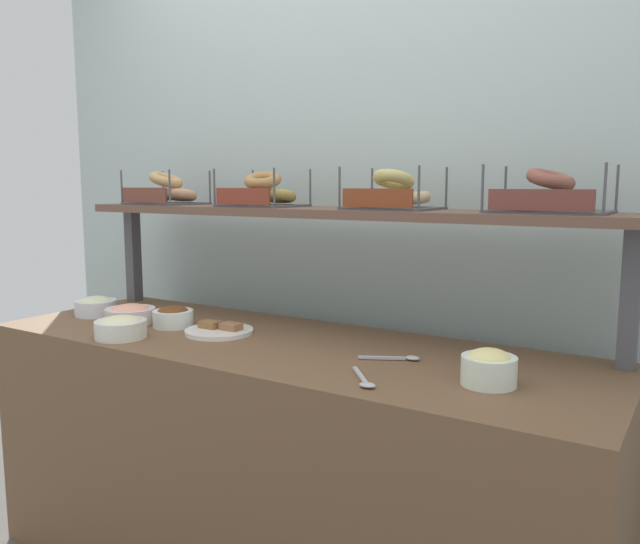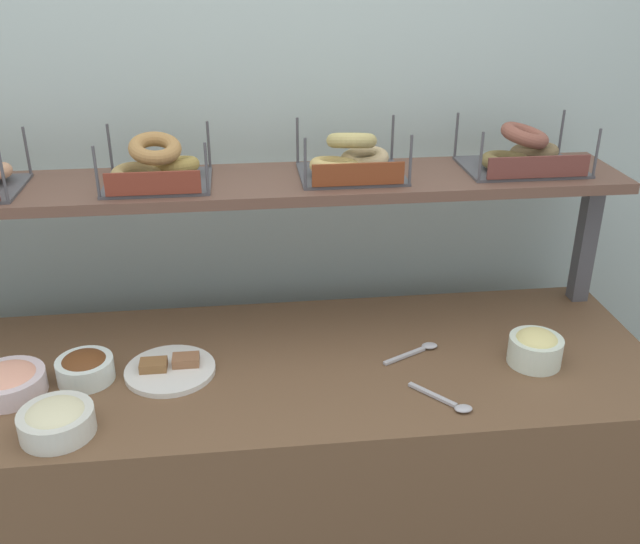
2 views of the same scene
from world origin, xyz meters
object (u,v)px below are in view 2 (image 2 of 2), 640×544
at_px(bowl_egg_salad, 535,347).
at_px(bagel_basket_cinnamon_raisin, 522,154).
at_px(bowl_lox_spread, 8,382).
at_px(serving_spoon_by_edge, 449,402).
at_px(bagel_basket_everything, 156,167).
at_px(bagel_basket_plain, 351,159).
at_px(bowl_chocolate_spread, 85,367).
at_px(serving_spoon_near_plate, 419,350).
at_px(serving_plate_white, 170,369).
at_px(bowl_potato_salad, 56,420).

bearing_deg(bowl_egg_salad, bagel_basket_cinnamon_raisin, 82.34).
distance_m(bowl_lox_spread, serving_spoon_by_edge, 1.10).
height_order(bagel_basket_everything, bagel_basket_plain, same).
bearing_deg(bowl_chocolate_spread, serving_spoon_near_plate, 2.00).
bearing_deg(bagel_basket_cinnamon_raisin, serving_spoon_by_edge, -122.23).
distance_m(bowl_chocolate_spread, bagel_basket_plain, 0.90).
relative_size(serving_spoon_by_edge, bagel_basket_everything, 0.48).
bearing_deg(bowl_lox_spread, bagel_basket_cinnamon_raisin, 13.68).
xyz_separation_m(serving_plate_white, bagel_basket_cinnamon_raisin, (1.02, 0.29, 0.46)).
distance_m(bowl_lox_spread, serving_spoon_near_plate, 1.07).
distance_m(bowl_chocolate_spread, serving_spoon_near_plate, 0.89).
distance_m(bagel_basket_everything, bagel_basket_cinnamon_raisin, 1.03).
relative_size(bowl_potato_salad, bagel_basket_cinnamon_raisin, 0.51).
xyz_separation_m(bowl_potato_salad, bagel_basket_plain, (0.75, 0.51, 0.44)).
bearing_deg(bagel_basket_cinnamon_raisin, bagel_basket_everything, -178.84).
height_order(serving_plate_white, bagel_basket_cinnamon_raisin, bagel_basket_cinnamon_raisin).
bearing_deg(bowl_chocolate_spread, bagel_basket_plain, 22.08).
bearing_deg(serving_spoon_near_plate, bagel_basket_plain, 120.53).
height_order(bowl_potato_salad, bagel_basket_everything, bagel_basket_everything).
relative_size(bowl_chocolate_spread, bowl_lox_spread, 0.79).
bearing_deg(serving_plate_white, bagel_basket_everything, 93.27).
relative_size(bowl_lox_spread, bowl_egg_salad, 1.29).
distance_m(serving_plate_white, serving_spoon_by_edge, 0.72).
bearing_deg(serving_spoon_by_edge, bagel_basket_cinnamon_raisin, 57.77).
xyz_separation_m(bagel_basket_everything, bagel_basket_plain, (0.53, 0.01, -0.00)).
bearing_deg(bowl_chocolate_spread, serving_spoon_by_edge, -13.44).
height_order(bowl_chocolate_spread, bagel_basket_everything, bagel_basket_everything).
bearing_deg(bowl_potato_salad, serving_spoon_near_plate, 15.27).
distance_m(serving_spoon_by_edge, bagel_basket_everything, 0.98).
height_order(serving_plate_white, bagel_basket_everything, bagel_basket_everything).
bearing_deg(bowl_potato_salad, bagel_basket_everything, 66.00).
bearing_deg(bagel_basket_everything, bowl_lox_spread, -139.51).
height_order(bowl_egg_salad, serving_spoon_by_edge, bowl_egg_salad).
xyz_separation_m(bagel_basket_plain, bagel_basket_cinnamon_raisin, (0.50, 0.01, -0.00)).
relative_size(bowl_egg_salad, serving_plate_white, 0.60).
xyz_separation_m(serving_spoon_near_plate, bagel_basket_plain, (-0.16, 0.26, 0.47)).
bearing_deg(bowl_egg_salad, serving_spoon_by_edge, -150.27).
distance_m(bowl_egg_salad, bowl_potato_salad, 1.22).
bearing_deg(bagel_basket_everything, serving_spoon_by_edge, -35.19).
bearing_deg(serving_plate_white, bowl_chocolate_spread, -177.85).
bearing_deg(serving_spoon_near_plate, bowl_egg_salad, -16.55).
distance_m(bowl_chocolate_spread, serving_spoon_by_edge, 0.93).
bearing_deg(bagel_basket_cinnamon_raisin, serving_spoon_near_plate, -141.63).
relative_size(bowl_chocolate_spread, bowl_potato_salad, 0.85).
xyz_separation_m(serving_spoon_near_plate, bagel_basket_everything, (-0.69, 0.25, 0.47)).
distance_m(bowl_egg_salad, bagel_basket_plain, 0.72).
distance_m(bowl_egg_salad, bagel_basket_cinnamon_raisin, 0.56).
xyz_separation_m(bowl_chocolate_spread, bowl_lox_spread, (-0.18, -0.04, -0.00)).
bearing_deg(serving_spoon_by_edge, bowl_chocolate_spread, 166.56).
bearing_deg(bagel_basket_everything, serving_spoon_near_plate, -20.00).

